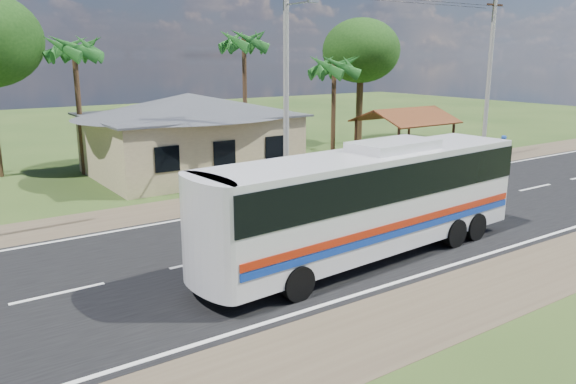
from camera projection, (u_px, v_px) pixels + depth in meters
name	position (u px, v px, depth m)	size (l,w,h in m)	color
ground	(319.00, 236.00, 20.34)	(120.00, 120.00, 0.00)	#254017
road	(319.00, 236.00, 20.34)	(120.00, 16.00, 0.03)	black
house	(189.00, 126.00, 30.68)	(12.40, 10.00, 5.00)	#C8B585
waiting_shed	(405.00, 118.00, 33.64)	(5.20, 4.48, 3.35)	#351E13
concrete_barrier	(428.00, 165.00, 31.31)	(7.00, 0.30, 0.90)	#9E9E99
utility_poles	(280.00, 69.00, 25.63)	(32.80, 2.22, 11.00)	#9E9E99
palm_near	(334.00, 67.00, 33.02)	(2.80, 2.80, 6.70)	#47301E
palm_mid	(244.00, 42.00, 34.36)	(2.80, 2.80, 8.20)	#47301E
palm_far	(74.00, 50.00, 29.38)	(2.80, 2.80, 7.70)	#47301E
tree_behind_shed	(361.00, 51.00, 40.37)	(5.60, 5.60, 9.02)	#47301E
coach_bus	(371.00, 193.00, 17.79)	(12.11, 3.38, 3.71)	silver
motorcycle	(349.00, 173.00, 28.72)	(0.68, 1.94, 1.02)	black
person	(502.00, 150.00, 33.38)	(0.65, 0.43, 1.78)	#1B3E94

